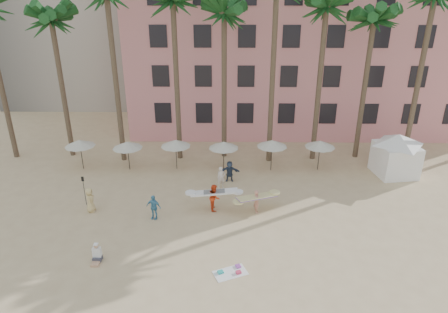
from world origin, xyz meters
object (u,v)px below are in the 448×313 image
cabana (397,151)px  carrier_yellow (257,200)px  pink_hotel (299,50)px  carrier_white (214,196)px

cabana → carrier_yellow: (-11.70, -6.19, -1.11)m
pink_hotel → carrier_yellow: 22.28m
carrier_yellow → cabana: bearing=27.9°
cabana → carrier_white: cabana is taller
cabana → carrier_yellow: bearing=-152.1°
pink_hotel → carrier_white: size_ratio=10.65×
carrier_yellow → carrier_white: carrier_white is taller
carrier_white → cabana: bearing=21.9°
cabana → carrier_white: size_ratio=1.55×
carrier_white → pink_hotel: bearing=66.9°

